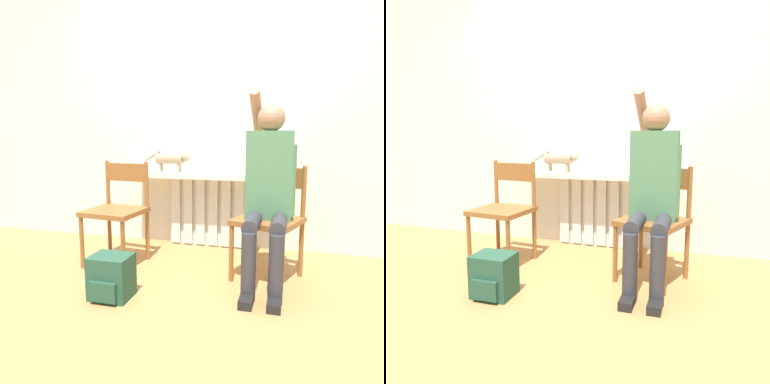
# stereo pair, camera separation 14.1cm
# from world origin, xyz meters

# --- Properties ---
(ground_plane) EXTENTS (12.00, 12.00, 0.00)m
(ground_plane) POSITION_xyz_m (0.00, 0.00, 0.00)
(ground_plane) COLOR #B27F47
(wall_with_window) EXTENTS (7.00, 0.06, 2.70)m
(wall_with_window) POSITION_xyz_m (0.00, 1.23, 1.35)
(wall_with_window) COLOR silver
(wall_with_window) RESTS_ON ground_plane
(radiator) EXTENTS (0.76, 0.08, 0.69)m
(radiator) POSITION_xyz_m (-0.00, 1.15, 0.35)
(radiator) COLOR silver
(radiator) RESTS_ON ground_plane
(windowsill) EXTENTS (1.42, 0.29, 0.05)m
(windowsill) POSITION_xyz_m (0.00, 1.05, 0.72)
(windowsill) COLOR white
(windowsill) RESTS_ON radiator
(window_glass) EXTENTS (1.36, 0.01, 1.31)m
(window_glass) POSITION_xyz_m (0.00, 1.20, 1.40)
(window_glass) COLOR white
(window_glass) RESTS_ON windowsill
(chair_left) EXTENTS (0.50, 0.50, 0.87)m
(chair_left) POSITION_xyz_m (-0.63, 0.46, 0.47)
(chair_left) COLOR brown
(chair_left) RESTS_ON ground_plane
(chair_right) EXTENTS (0.57, 0.57, 0.87)m
(chair_right) POSITION_xyz_m (0.65, 0.46, 0.47)
(chair_right) COLOR brown
(chair_right) RESTS_ON ground_plane
(person) EXTENTS (0.36, 0.99, 1.45)m
(person) POSITION_xyz_m (0.64, 0.35, 0.74)
(person) COLOR #333338
(person) RESTS_ON ground_plane
(cat) EXTENTS (0.47, 0.10, 0.21)m
(cat) POSITION_xyz_m (-0.34, 1.06, 0.87)
(cat) COLOR #9E896B
(cat) RESTS_ON windowsill
(backpack) EXTENTS (0.27, 0.26, 0.30)m
(backpack) POSITION_xyz_m (-0.36, -0.20, 0.15)
(backpack) COLOR #234C38
(backpack) RESTS_ON ground_plane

